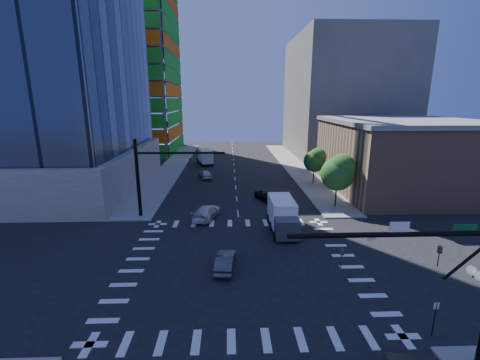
{
  "coord_description": "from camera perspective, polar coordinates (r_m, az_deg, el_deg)",
  "views": [
    {
      "loc": [
        -1.05,
        -24.53,
        13.4
      ],
      "look_at": [
        0.1,
        8.0,
        5.22
      ],
      "focal_mm": 24.0,
      "sensor_mm": 36.0,
      "label": 1
    }
  ],
  "objects": [
    {
      "name": "road_markings",
      "position": [
        27.97,
        0.39,
        -14.51
      ],
      "size": [
        20.0,
        20.0,
        0.01
      ],
      "primitive_type": "cube",
      "color": "silver",
      "rests_on": "ground"
    },
    {
      "name": "commercial_building",
      "position": [
        53.93,
        26.95,
        3.95
      ],
      "size": [
        20.5,
        22.5,
        10.6
      ],
      "color": "#987458",
      "rests_on": "ground"
    },
    {
      "name": "sidewalk_nw",
      "position": [
        66.87,
        -11.85,
        2.31
      ],
      "size": [
        5.0,
        60.0,
        0.15
      ],
      "primitive_type": "cube",
      "color": "gray",
      "rests_on": "ground"
    },
    {
      "name": "tree_north",
      "position": [
        53.17,
        13.27,
        3.54
      ],
      "size": [
        3.54,
        3.52,
        5.78
      ],
      "color": "#382316",
      "rests_on": "sidewalk_ne"
    },
    {
      "name": "bg_building_ne",
      "position": [
        84.33,
        17.94,
        13.86
      ],
      "size": [
        24.0,
        30.0,
        28.0
      ],
      "primitive_type": "cube",
      "color": "#5B5852",
      "rests_on": "ground"
    },
    {
      "name": "car_sb_near",
      "position": [
        37.49,
        -5.93,
        -5.67
      ],
      "size": [
        3.55,
        5.63,
        1.52
      ],
      "primitive_type": "imported",
      "rotation": [
        0.0,
        0.0,
        2.85
      ],
      "color": "silver",
      "rests_on": "ground"
    },
    {
      "name": "box_truck_far",
      "position": [
        68.98,
        -6.28,
        4.02
      ],
      "size": [
        3.96,
        6.53,
        3.19
      ],
      "rotation": [
        0.0,
        0.0,
        3.38
      ],
      "color": "black",
      "rests_on": "ground"
    },
    {
      "name": "box_truck_near",
      "position": [
        33.81,
        7.66,
        -6.75
      ],
      "size": [
        2.65,
        6.19,
        3.24
      ],
      "rotation": [
        0.0,
        0.0,
        0.0
      ],
      "color": "black",
      "rests_on": "ground"
    },
    {
      "name": "car_nb_far",
      "position": [
        43.81,
        5.14,
        -2.84
      ],
      "size": [
        3.99,
        5.32,
        1.34
      ],
      "primitive_type": "imported",
      "rotation": [
        0.0,
        0.0,
        0.42
      ],
      "color": "black",
      "rests_on": "ground"
    },
    {
      "name": "no_parking_sign",
      "position": [
        22.89,
        31.34,
        -19.86
      ],
      "size": [
        0.3,
        0.06,
        2.2
      ],
      "color": "black",
      "rests_on": "ground"
    },
    {
      "name": "signal_mast_nw",
      "position": [
        37.95,
        -15.62,
        1.56
      ],
      "size": [
        10.2,
        0.4,
        9.0
      ],
      "color": "black",
      "rests_on": "sidewalk_nw"
    },
    {
      "name": "signal_mast_se",
      "position": [
        19.39,
        36.58,
        -14.53
      ],
      "size": [
        10.51,
        2.48,
        9.0
      ],
      "color": "black",
      "rests_on": "sidewalk_se"
    },
    {
      "name": "construction_building",
      "position": [
        91.08,
        -20.15,
        20.38
      ],
      "size": [
        25.16,
        34.5,
        70.6
      ],
      "color": "slate",
      "rests_on": "ground"
    },
    {
      "name": "car_sb_cross",
      "position": [
        26.85,
        -2.63,
        -14.23
      ],
      "size": [
        1.82,
        4.14,
        1.32
      ],
      "primitive_type": "imported",
      "rotation": [
        0.0,
        0.0,
        3.03
      ],
      "color": "#414145",
      "rests_on": "ground"
    },
    {
      "name": "sidewalk_ne",
      "position": [
        67.27,
        9.64,
        2.48
      ],
      "size": [
        5.0,
        60.0,
        0.15
      ],
      "primitive_type": "cube",
      "color": "gray",
      "rests_on": "ground"
    },
    {
      "name": "car_sb_mid",
      "position": [
        56.42,
        -6.17,
        1.06
      ],
      "size": [
        2.79,
        4.62,
        1.47
      ],
      "primitive_type": "imported",
      "rotation": [
        0.0,
        0.0,
        3.4
      ],
      "color": "#B4B8BC",
      "rests_on": "ground"
    },
    {
      "name": "ground",
      "position": [
        27.97,
        0.39,
        -14.52
      ],
      "size": [
        160.0,
        160.0,
        0.0
      ],
      "primitive_type": "plane",
      "color": "black",
      "rests_on": "ground"
    },
    {
      "name": "tree_south",
      "position": [
        41.71,
        17.17,
        1.42
      ],
      "size": [
        4.16,
        4.16,
        6.82
      ],
      "color": "#382316",
      "rests_on": "sidewalk_ne"
    }
  ]
}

